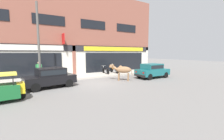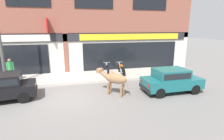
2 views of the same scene
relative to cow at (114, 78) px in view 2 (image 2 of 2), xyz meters
name	(u,v)px [view 2 (image 2 of 2)]	position (x,y,z in m)	size (l,w,h in m)	color
ground_plane	(67,97)	(-2.70, 0.27, -1.01)	(90.00, 90.00, 0.00)	slate
sidewalk	(67,78)	(-2.70, 4.00, -0.92)	(19.00, 3.07, 0.17)	#B7AFA3
shop_building	(64,17)	(-2.70, 5.79, 3.66)	(23.00, 1.40, 9.75)	#8E5142
cow	(114,78)	(0.00, 0.00, 0.00)	(1.70, 1.65, 1.61)	#936B47
car_0	(1,87)	(-6.09, 0.62, -0.19)	(3.75, 2.04, 1.46)	black
car_1	(171,79)	(3.47, -0.37, -0.19)	(3.63, 1.64, 1.46)	black
motorcycle_0	(107,70)	(0.45, 3.91, -0.45)	(0.53, 1.81, 0.88)	black
motorcycle_1	(121,69)	(1.63, 3.89, -0.45)	(0.52, 1.81, 0.88)	black
pedestrian	(10,67)	(-6.49, 3.83, 0.15)	(0.50, 0.32, 1.60)	#2D2D33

